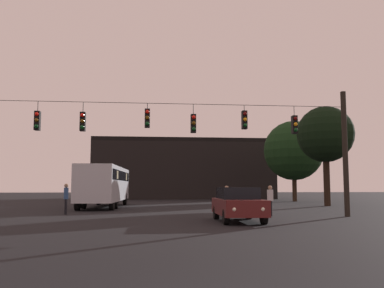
{
  "coord_description": "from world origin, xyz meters",
  "views": [
    {
      "loc": [
        -0.9,
        -4.43,
        1.56
      ],
      "look_at": [
        1.65,
        21.23,
        4.18
      ],
      "focal_mm": 39.1,
      "sensor_mm": 36.0,
      "label": 1
    }
  ],
  "objects": [
    {
      "name": "car_near_right",
      "position": [
        3.0,
        14.08,
        0.8
      ],
      "size": [
        1.86,
        4.36,
        1.52
      ],
      "color": "#511919",
      "rests_on": "ground"
    },
    {
      "name": "overhead_signal_span",
      "position": [
        -0.01,
        16.57,
        3.89
      ],
      "size": [
        18.88,
        0.44,
        6.6
      ],
      "color": "black",
      "rests_on": "ground"
    },
    {
      "name": "ground_plane",
      "position": [
        0.0,
        24.5,
        0.0
      ],
      "size": [
        168.0,
        168.0,
        0.0
      ],
      "primitive_type": "plane",
      "color": "black",
      "rests_on": "ground"
    },
    {
      "name": "pedestrian_crossing_center",
      "position": [
        -5.62,
        19.82,
        0.98
      ],
      "size": [
        0.31,
        0.4,
        1.72
      ],
      "color": "black",
      "rests_on": "ground"
    },
    {
      "name": "tree_behind_building",
      "position": [
        13.26,
        28.12,
        5.76
      ],
      "size": [
        4.58,
        4.58,
        8.09
      ],
      "color": "black",
      "rests_on": "ground"
    },
    {
      "name": "pedestrian_crossing_right",
      "position": [
        3.07,
        17.23,
        0.9
      ],
      "size": [
        0.3,
        0.4,
        1.6
      ],
      "color": "black",
      "rests_on": "ground"
    },
    {
      "name": "tree_left_silhouette",
      "position": [
        14.17,
        38.34,
        5.33
      ],
      "size": [
        6.28,
        6.28,
        8.48
      ],
      "color": "#2D2116",
      "rests_on": "ground"
    },
    {
      "name": "corner_building",
      "position": [
        3.32,
        50.78,
        3.77
      ],
      "size": [
        22.67,
        9.85,
        7.54
      ],
      "color": "black",
      "rests_on": "ground"
    },
    {
      "name": "pedestrian_crossing_left",
      "position": [
        5.45,
        17.4,
        0.9
      ],
      "size": [
        0.25,
        0.37,
        1.61
      ],
      "color": "black",
      "rests_on": "ground"
    },
    {
      "name": "city_bus",
      "position": [
        -4.33,
        27.77,
        1.87
      ],
      "size": [
        3.0,
        11.1,
        3.0
      ],
      "color": "#B7BCC6",
      "rests_on": "ground"
    }
  ]
}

